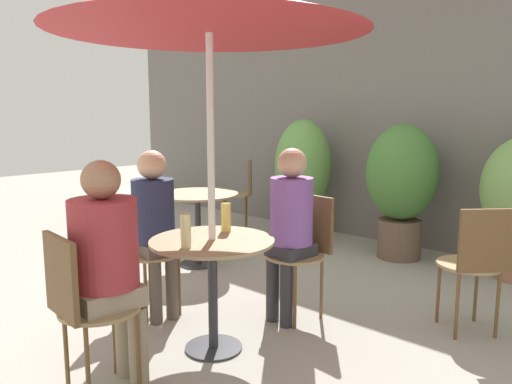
% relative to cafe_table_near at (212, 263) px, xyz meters
% --- Properties ---
extents(ground_plane, '(20.00, 20.00, 0.00)m').
position_rel_cafe_table_near_xyz_m(ground_plane, '(-0.12, -0.06, -0.57)').
color(ground_plane, '#9E998E').
extents(storefront_wall, '(10.00, 0.06, 3.00)m').
position_rel_cafe_table_near_xyz_m(storefront_wall, '(-0.12, 3.23, 0.93)').
color(storefront_wall, slate).
rests_on(storefront_wall, ground_plane).
extents(cafe_table_near, '(0.77, 0.77, 0.72)m').
position_rel_cafe_table_near_xyz_m(cafe_table_near, '(0.00, 0.00, 0.00)').
color(cafe_table_near, '#2D2D33').
rests_on(cafe_table_near, ground_plane).
extents(cafe_table_far, '(0.80, 0.80, 0.72)m').
position_rel_cafe_table_near_xyz_m(cafe_table_far, '(-1.44, 1.12, 0.01)').
color(cafe_table_far, '#2D2D33').
rests_on(cafe_table_far, ground_plane).
extents(bistro_chair_0, '(0.43, 0.44, 0.89)m').
position_rel_cafe_table_near_xyz_m(bistro_chair_0, '(0.08, 0.83, -0.02)').
color(bistro_chair_0, '#997F56').
rests_on(bistro_chair_0, ground_plane).
extents(bistro_chair_1, '(0.44, 0.43, 0.89)m').
position_rel_cafe_table_near_xyz_m(bistro_chair_1, '(-0.83, 0.08, -0.02)').
color(bistro_chair_1, '#997F56').
rests_on(bistro_chair_1, ground_plane).
extents(bistro_chair_2, '(0.43, 0.44, 0.89)m').
position_rel_cafe_table_near_xyz_m(bistro_chair_2, '(-0.08, -0.83, -0.02)').
color(bistro_chair_2, '#997F56').
rests_on(bistro_chair_2, ground_plane).
extents(bistro_chair_3, '(0.49, 0.49, 0.89)m').
position_rel_cafe_table_near_xyz_m(bistro_chair_3, '(1.14, 1.31, -0.02)').
color(bistro_chair_3, '#997F56').
rests_on(bistro_chair_3, ground_plane).
extents(bistro_chair_4, '(0.49, 0.49, 0.89)m').
position_rel_cafe_table_near_xyz_m(bistro_chair_4, '(-2.14, 2.47, -0.02)').
color(bistro_chair_4, '#997F56').
rests_on(bistro_chair_4, ground_plane).
extents(seated_person_0, '(0.30, 0.32, 1.25)m').
position_rel_cafe_table_near_xyz_m(seated_person_0, '(0.07, 0.68, 0.19)').
color(seated_person_0, '#2D2D33').
rests_on(seated_person_0, ground_plane).
extents(seated_person_1, '(0.32, 0.30, 1.23)m').
position_rel_cafe_table_near_xyz_m(seated_person_1, '(-0.68, 0.07, 0.18)').
color(seated_person_1, brown).
rests_on(seated_person_1, ground_plane).
extents(seated_person_2, '(0.35, 0.37, 1.25)m').
position_rel_cafe_table_near_xyz_m(seated_person_2, '(-0.07, -0.68, 0.18)').
color(seated_person_2, gray).
rests_on(seated_person_2, ground_plane).
extents(beer_glass_0, '(0.06, 0.06, 0.20)m').
position_rel_cafe_table_near_xyz_m(beer_glass_0, '(0.03, -0.23, 0.25)').
color(beer_glass_0, beige).
rests_on(beer_glass_0, cafe_table_near).
extents(beer_glass_1, '(0.07, 0.07, 0.19)m').
position_rel_cafe_table_near_xyz_m(beer_glass_1, '(-0.09, 0.21, 0.24)').
color(beer_glass_1, '#DBC65B').
rests_on(beer_glass_1, cafe_table_near).
extents(potted_plant_0, '(0.67, 0.67, 1.42)m').
position_rel_cafe_table_near_xyz_m(potted_plant_0, '(-1.37, 2.71, 0.22)').
color(potted_plant_0, brown).
rests_on(potted_plant_0, ground_plane).
extents(potted_plant_1, '(0.72, 0.72, 1.38)m').
position_rel_cafe_table_near_xyz_m(potted_plant_1, '(-0.09, 2.69, 0.23)').
color(potted_plant_1, brown).
rests_on(potted_plant_1, ground_plane).
extents(umbrella, '(1.87, 1.87, 2.23)m').
position_rel_cafe_table_near_xyz_m(umbrella, '(-0.00, -0.00, 1.51)').
color(umbrella, silver).
rests_on(umbrella, ground_plane).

